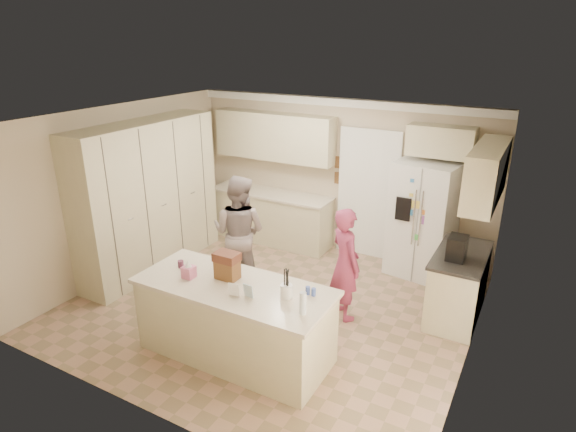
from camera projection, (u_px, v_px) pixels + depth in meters
The scene contains 41 objects.
floor at pixel (270, 307), 6.71m from camera, with size 5.20×4.60×0.02m, color #A07C65.
ceiling at pixel (267, 118), 5.77m from camera, with size 5.20×4.60×0.02m, color white.
wall_back at pixel (339, 176), 8.13m from camera, with size 5.20×0.02×2.60m, color #C5B396.
wall_front at pixel (137, 300), 4.35m from camera, with size 5.20×0.02×2.60m, color #C5B396.
wall_left at pixel (123, 190), 7.42m from camera, with size 0.02×4.60×2.60m, color #C5B396.
wall_right at pixel (480, 263), 5.06m from camera, with size 0.02×4.60×2.60m, color #C5B396.
crown_back at pixel (340, 103), 7.65m from camera, with size 5.20×0.08×0.12m, color white.
pantry_bank at pixel (149, 197), 7.48m from camera, with size 0.60×2.60×2.35m, color beige.
back_base_cab at pixel (271, 218), 8.70m from camera, with size 2.20×0.60×0.88m, color beige.
back_countertop at pixel (271, 194), 8.53m from camera, with size 2.24×0.63×0.04m, color beige.
back_upper_cab at pixel (274, 136), 8.28m from camera, with size 2.20×0.35×0.80m, color beige.
doorway_opening at pixel (368, 196), 7.95m from camera, with size 0.90×0.06×2.10m, color black.
doorway_casing at pixel (367, 196), 7.92m from camera, with size 1.02×0.03×2.22m, color white.
wall_frame_upper at pixel (339, 162), 8.00m from camera, with size 0.15×0.02×0.20m, color brown.
wall_frame_lower at pixel (339, 178), 8.10m from camera, with size 0.15×0.02×0.20m, color brown.
refrigerator at pixel (423, 220), 7.33m from camera, with size 0.90×0.70×1.80m, color white.
fridge_seam at pixel (417, 227), 7.04m from camera, with size 0.01×0.02×1.78m, color gray.
fridge_dispenser at pixel (403, 209), 7.05m from camera, with size 0.22×0.03×0.35m, color black.
fridge_handle_l at pixel (414, 218), 7.00m from camera, with size 0.02×0.02×0.85m, color silver.
fridge_handle_r at pixel (421, 219), 6.96m from camera, with size 0.02×0.02×0.85m, color silver.
over_fridge_cab at pixel (441, 141), 6.95m from camera, with size 0.95×0.35×0.45m, color beige.
right_base_cab at pixel (458, 287), 6.33m from camera, with size 0.60×1.20×0.88m, color beige.
right_countertop at pixel (462, 255), 6.17m from camera, with size 0.63×1.24×0.04m, color #2D2B28.
right_upper_cab at pixel (487, 174), 5.90m from camera, with size 0.35×1.50×0.70m, color beige.
coffee_maker at pixel (457, 248), 5.96m from camera, with size 0.22×0.28×0.30m, color black.
island_base at pixel (235, 322), 5.55m from camera, with size 2.20×0.90×0.88m, color beige.
island_top at pixel (234, 287), 5.39m from camera, with size 2.28×0.96×0.05m, color beige.
utensil_crock at pixel (286, 291), 5.10m from camera, with size 0.13×0.13×0.15m, color white.
tissue_box at pixel (189, 272), 5.52m from camera, with size 0.13×0.13×0.14m, color #D56B96.
tissue_plume at pixel (188, 263), 5.48m from camera, with size 0.08×0.08×0.08m, color white.
dollhouse_body at pixel (227, 270), 5.49m from camera, with size 0.26×0.18×0.22m, color brown.
dollhouse_roof at pixel (227, 257), 5.44m from camera, with size 0.28×0.20×0.10m, color #592D1E.
jam_jar at pixel (181, 264), 5.77m from camera, with size 0.07×0.07×0.09m, color #59263F.
greeting_card_a at pixel (234, 290), 5.12m from camera, with size 0.12×0.01×0.16m, color white.
greeting_card_b at pixel (248, 291), 5.10m from camera, with size 0.12×0.01×0.16m, color silver.
water_bottle at pixel (303, 303), 4.79m from camera, with size 0.07×0.07×0.24m, color silver.
shaker_salt at pixel (308, 290), 5.18m from camera, with size 0.05×0.05×0.09m, color #3C56B1.
shaker_pepper at pixel (314, 292), 5.15m from camera, with size 0.05×0.05×0.09m, color #3C56B1.
teen_boy at pixel (239, 232), 6.98m from camera, with size 0.83×0.65×1.71m, color gray.
teen_girl at pixel (345, 264), 6.23m from camera, with size 0.56×0.37×1.53m, color #AD3457.
fridge_magnets at pixel (416, 228), 7.04m from camera, with size 0.76×0.02×1.44m, color tan, non-canonical shape.
Camera 1 is at (3.03, -4.97, 3.56)m, focal length 30.00 mm.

